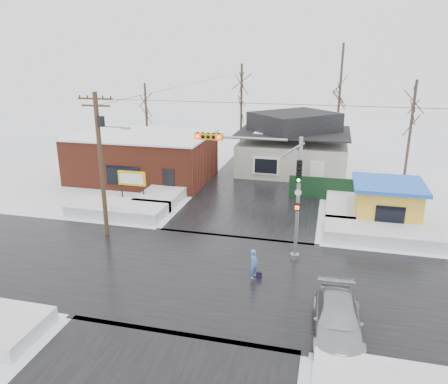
% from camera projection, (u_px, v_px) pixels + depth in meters
% --- Properties ---
extents(ground, '(120.00, 120.00, 0.00)m').
position_uv_depth(ground, '(213.00, 275.00, 22.96)').
color(ground, white).
rests_on(ground, ground).
extents(road_ns, '(10.00, 120.00, 0.02)m').
position_uv_depth(road_ns, '(213.00, 275.00, 22.96)').
color(road_ns, black).
rests_on(road_ns, ground).
extents(road_ew, '(120.00, 10.00, 0.02)m').
position_uv_depth(road_ew, '(213.00, 275.00, 22.96)').
color(road_ew, black).
rests_on(road_ew, ground).
extents(snowbank_nw, '(7.00, 3.00, 0.80)m').
position_uv_depth(snowbank_nw, '(118.00, 209.00, 31.37)').
color(snowbank_nw, white).
rests_on(snowbank_nw, ground).
extents(snowbank_ne, '(7.00, 3.00, 0.80)m').
position_uv_depth(snowbank_ne, '(381.00, 233.00, 27.22)').
color(snowbank_ne, white).
rests_on(snowbank_ne, ground).
extents(snowbank_nside_w, '(3.00, 8.00, 0.80)m').
position_uv_depth(snowbank_nside_w, '(169.00, 191.00, 35.52)').
color(snowbank_nside_w, white).
rests_on(snowbank_nside_w, ground).
extents(snowbank_nside_e, '(3.00, 8.00, 0.80)m').
position_uv_depth(snowbank_nside_e, '(347.00, 205.00, 32.29)').
color(snowbank_nside_e, white).
rests_on(snowbank_nside_e, ground).
extents(traffic_signal, '(6.05, 0.68, 7.00)m').
position_uv_depth(traffic_signal, '(270.00, 180.00, 23.73)').
color(traffic_signal, gray).
rests_on(traffic_signal, ground).
extents(utility_pole, '(3.15, 0.44, 9.00)m').
position_uv_depth(utility_pole, '(102.00, 157.00, 26.43)').
color(utility_pole, '#382619').
rests_on(utility_pole, ground).
extents(brick_building, '(12.20, 8.20, 4.12)m').
position_uv_depth(brick_building, '(143.00, 157.00, 39.60)').
color(brick_building, maroon).
rests_on(brick_building, ground).
extents(marquee_sign, '(2.20, 0.21, 2.55)m').
position_uv_depth(marquee_sign, '(132.00, 179.00, 33.20)').
color(marquee_sign, black).
rests_on(marquee_sign, ground).
extents(house, '(10.40, 8.40, 5.76)m').
position_uv_depth(house, '(293.00, 145.00, 41.98)').
color(house, '#BCB8AA').
rests_on(house, ground).
extents(kiosk, '(4.60, 4.60, 2.88)m').
position_uv_depth(kiosk, '(387.00, 203.00, 29.54)').
color(kiosk, gold).
rests_on(kiosk, ground).
extents(fence, '(8.00, 0.12, 1.80)m').
position_uv_depth(fence, '(340.00, 190.00, 34.10)').
color(fence, black).
rests_on(fence, ground).
extents(tree_far_left, '(3.00, 3.00, 10.00)m').
position_uv_depth(tree_far_left, '(242.00, 84.00, 45.40)').
color(tree_far_left, '#332821').
rests_on(tree_far_left, ground).
extents(tree_far_mid, '(3.00, 3.00, 12.00)m').
position_uv_depth(tree_far_mid, '(342.00, 68.00, 44.45)').
color(tree_far_mid, '#332821').
rests_on(tree_far_mid, ground).
extents(tree_far_right, '(3.00, 3.00, 9.00)m').
position_uv_depth(tree_far_right, '(414.00, 102.00, 36.43)').
color(tree_far_right, '#332821').
rests_on(tree_far_right, ground).
extents(tree_far_west, '(3.00, 3.00, 8.00)m').
position_uv_depth(tree_far_west, '(145.00, 99.00, 46.35)').
color(tree_far_west, '#332821').
rests_on(tree_far_west, ground).
extents(pedestrian, '(0.54, 0.67, 1.58)m').
position_uv_depth(pedestrian, '(254.00, 264.00, 22.47)').
color(pedestrian, '#467CC4').
rests_on(pedestrian, ground).
extents(car, '(2.20, 4.95, 1.41)m').
position_uv_depth(car, '(337.00, 320.00, 17.96)').
color(car, '#A5A7AC').
rests_on(car, ground).
extents(shopping_bag, '(0.29, 0.14, 0.35)m').
position_uv_depth(shopping_bag, '(259.00, 275.00, 22.60)').
color(shopping_bag, black).
rests_on(shopping_bag, ground).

